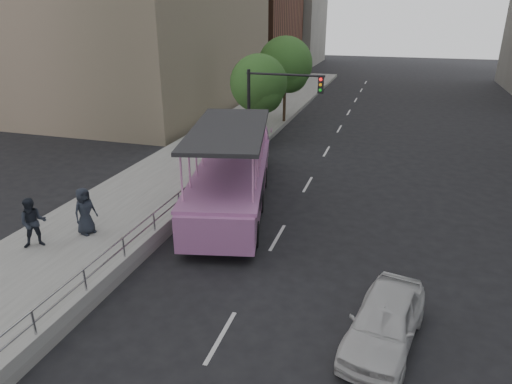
# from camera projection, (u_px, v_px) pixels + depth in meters

# --- Properties ---
(ground) EXTENTS (160.00, 160.00, 0.00)m
(ground) POSITION_uv_depth(u_px,v_px,m) (214.00, 290.00, 14.26)
(ground) COLOR black
(sidewalk) EXTENTS (5.50, 80.00, 0.30)m
(sidewalk) POSITION_uv_depth(u_px,v_px,m) (185.00, 169.00, 24.64)
(sidewalk) COLOR #A3A39D
(sidewalk) RESTS_ON ground
(kerb_wall) EXTENTS (0.24, 30.00, 0.36)m
(kerb_wall) POSITION_uv_depth(u_px,v_px,m) (155.00, 235.00, 16.71)
(kerb_wall) COLOR #A7A7A2
(kerb_wall) RESTS_ON sidewalk
(guardrail) EXTENTS (0.07, 22.00, 0.71)m
(guardrail) POSITION_uv_depth(u_px,v_px,m) (154.00, 218.00, 16.46)
(guardrail) COLOR #AEAEB3
(guardrail) RESTS_ON kerb_wall
(duck_boat) EXTENTS (5.20, 11.69, 3.78)m
(duck_boat) POSITION_uv_depth(u_px,v_px,m) (234.00, 171.00, 20.50)
(duck_boat) COLOR black
(duck_boat) RESTS_ON ground
(car) EXTENTS (2.35, 4.23, 1.36)m
(car) POSITION_uv_depth(u_px,v_px,m) (385.00, 321.00, 11.76)
(car) COLOR silver
(car) RESTS_ON ground
(pedestrian_mid) EXTENTS (1.13, 1.09, 1.83)m
(pedestrian_mid) POSITION_uv_depth(u_px,v_px,m) (33.00, 223.00, 15.95)
(pedestrian_mid) COLOR #20252F
(pedestrian_mid) RESTS_ON sidewalk
(pedestrian_far) EXTENTS (0.82, 1.02, 1.81)m
(pedestrian_far) POSITION_uv_depth(u_px,v_px,m) (85.00, 211.00, 16.90)
(pedestrian_far) COLOR #20252F
(pedestrian_far) RESTS_ON sidewalk
(parking_sign) EXTENTS (0.23, 0.58, 2.70)m
(parking_sign) POSITION_uv_depth(u_px,v_px,m) (222.00, 153.00, 22.07)
(parking_sign) COLOR black
(parking_sign) RESTS_ON ground
(traffic_signal) EXTENTS (4.20, 0.32, 5.20)m
(traffic_signal) POSITION_uv_depth(u_px,v_px,m) (270.00, 103.00, 24.51)
(traffic_signal) COLOR black
(traffic_signal) RESTS_ON ground
(street_tree_near) EXTENTS (3.52, 3.52, 5.72)m
(street_tree_near) POSITION_uv_depth(u_px,v_px,m) (260.00, 86.00, 27.86)
(street_tree_near) COLOR #311E16
(street_tree_near) RESTS_ON ground
(street_tree_far) EXTENTS (3.97, 3.97, 6.45)m
(street_tree_far) POSITION_uv_depth(u_px,v_px,m) (286.00, 67.00, 32.95)
(street_tree_far) COLOR #311E16
(street_tree_far) RESTS_ON ground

